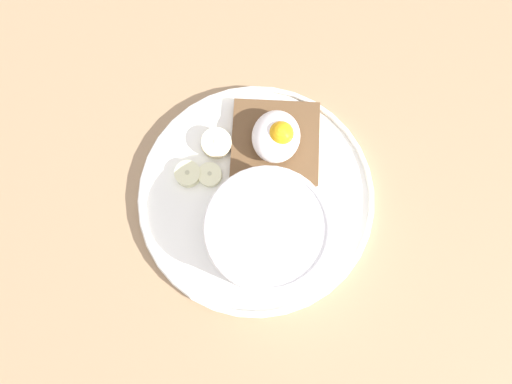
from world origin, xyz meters
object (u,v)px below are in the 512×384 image
object	(u,v)px
poached_egg	(277,136)
banana_slice_back	(188,174)
oatmeal_bowl	(267,231)
banana_slice_front	(210,175)
banana_slice_left	(216,143)
toast_slice	(275,143)

from	to	relation	value
poached_egg	banana_slice_back	size ratio (longest dim) A/B	1.84
oatmeal_bowl	banana_slice_back	world-z (taller)	oatmeal_bowl
poached_egg	banana_slice_back	xyz separation A→B (cm)	(5.07, -9.25, -2.38)
poached_egg	banana_slice_front	distance (cm)	8.65
banana_slice_left	banana_slice_back	bearing A→B (deg)	-32.95
oatmeal_bowl	poached_egg	distance (cm)	10.54
toast_slice	banana_slice_front	bearing A→B (deg)	-54.48
poached_egg	banana_slice_back	distance (cm)	10.81
banana_slice_front	banana_slice_left	world-z (taller)	banana_slice_left
oatmeal_bowl	poached_egg	bearing A→B (deg)	-177.53
oatmeal_bowl	banana_slice_front	xyz separation A→B (cm)	(-5.75, -7.24, -2.41)
banana_slice_back	poached_egg	bearing A→B (deg)	118.74
oatmeal_bowl	toast_slice	distance (cm)	10.78
toast_slice	poached_egg	distance (cm)	2.27
poached_egg	banana_slice_front	bearing A→B (deg)	-54.81
banana_slice_back	banana_slice_left	bearing A→B (deg)	147.05
toast_slice	banana_slice_front	distance (cm)	8.23
poached_egg	banana_slice_left	xyz separation A→B (cm)	(1.11, -6.68, -2.16)
oatmeal_bowl	banana_slice_back	size ratio (longest dim) A/B	3.92
toast_slice	banana_slice_back	bearing A→B (deg)	-61.04
banana_slice_front	banana_slice_back	world-z (taller)	same
toast_slice	banana_slice_back	world-z (taller)	same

